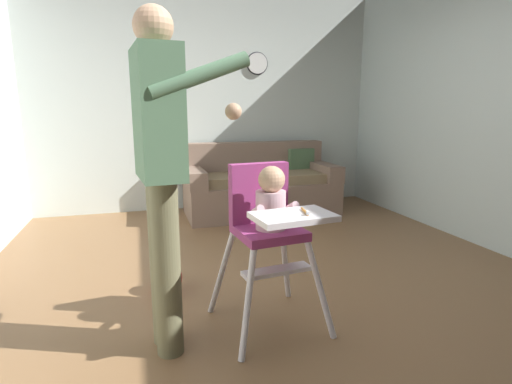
{
  "coord_description": "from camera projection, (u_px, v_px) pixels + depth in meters",
  "views": [
    {
      "loc": [
        -0.91,
        -2.45,
        1.27
      ],
      "look_at": [
        -0.27,
        -0.29,
        0.8
      ],
      "focal_mm": 28.01,
      "sensor_mm": 36.0,
      "label": 1
    }
  ],
  "objects": [
    {
      "name": "wall_clock",
      "position": [
        257.0,
        63.0,
        5.13
      ],
      "size": [
        0.28,
        0.04,
        0.28
      ],
      "color": "white"
    },
    {
      "name": "adult_standing",
      "position": [
        161.0,
        166.0,
        1.99
      ],
      "size": [
        0.55,
        0.5,
        1.74
      ],
      "rotation": [
        0.0,
        0.0,
        0.1
      ],
      "color": "#6C6949",
      "rests_on": "ground"
    },
    {
      "name": "ground",
      "position": [
        281.0,
        300.0,
        2.82
      ],
      "size": [
        5.91,
        7.0,
        0.1
      ],
      "primitive_type": "cube",
      "color": "brown"
    },
    {
      "name": "wall_far",
      "position": [
        209.0,
        102.0,
        5.1
      ],
      "size": [
        5.11,
        0.06,
        2.73
      ],
      "primitive_type": "cube",
      "color": "silver",
      "rests_on": "ground"
    },
    {
      "name": "high_chair",
      "position": [
        269.0,
        215.0,
        2.28
      ],
      "size": [
        0.67,
        0.77,
        0.97
      ],
      "rotation": [
        0.0,
        0.0,
        -1.46
      ],
      "color": "white",
      "rests_on": "ground"
    },
    {
      "name": "couch",
      "position": [
        260.0,
        186.0,
        4.96
      ],
      "size": [
        1.84,
        0.86,
        0.86
      ],
      "rotation": [
        0.0,
        0.0,
        -1.57
      ],
      "color": "#836958",
      "rests_on": "ground"
    },
    {
      "name": "toy_ball",
      "position": [
        168.0,
        278.0,
        2.81
      ],
      "size": [
        0.21,
        0.21,
        0.21
      ],
      "primitive_type": "sphere",
      "color": "#D13D33",
      "rests_on": "ground"
    },
    {
      "name": "wall_right",
      "position": [
        510.0,
        98.0,
        3.42
      ],
      "size": [
        0.06,
        6.0,
        2.73
      ],
      "primitive_type": "cube",
      "color": "silver",
      "rests_on": "ground"
    }
  ]
}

